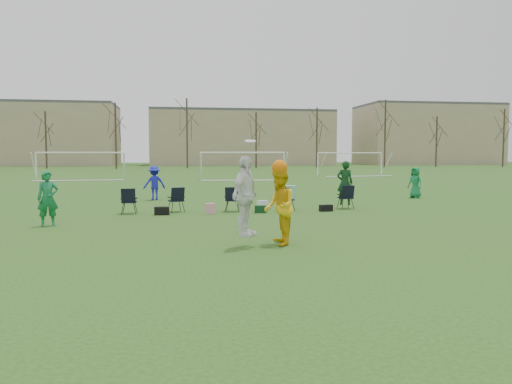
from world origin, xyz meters
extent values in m
plane|color=#284C17|center=(0.00, 0.00, 0.00)|extent=(260.00, 260.00, 0.00)
imported|color=#136F3D|center=(-5.72, 4.84, 0.86)|extent=(0.73, 0.59, 1.73)
imported|color=#191EBD|center=(-2.84, 13.51, 0.83)|extent=(1.21, 0.90, 1.67)
imported|color=#14723E|center=(10.37, 12.55, 0.80)|extent=(0.81, 0.93, 1.60)
imported|color=white|center=(-0.14, 0.34, 1.24)|extent=(1.02, 1.21, 1.94)
imported|color=yellow|center=(0.74, 0.54, 0.94)|extent=(0.75, 0.94, 1.88)
sphere|color=orange|center=(0.74, 0.54, 1.91)|extent=(0.38, 0.38, 0.38)
cylinder|color=white|center=(-0.02, 0.29, 2.55)|extent=(0.27, 0.27, 0.08)
imported|color=#0E3516|center=(5.13, 8.33, 1.06)|extent=(0.74, 0.56, 1.81)
cube|color=black|center=(-2.31, 7.23, 0.15)|extent=(0.56, 0.31, 0.30)
cube|color=pink|center=(-0.51, 7.27, 0.20)|extent=(0.39, 0.29, 0.40)
cube|color=#0E3517|center=(1.41, 7.32, 0.14)|extent=(0.48, 0.33, 0.28)
cube|color=white|center=(1.78, 8.97, 0.16)|extent=(0.46, 0.35, 0.32)
cylinder|color=silver|center=(2.54, 8.83, 0.15)|extent=(0.26, 0.26, 0.30)
cube|color=black|center=(4.04, 7.41, 0.13)|extent=(0.54, 0.35, 0.26)
cube|color=black|center=(-3.53, 7.82, 0.48)|extent=(0.61, 0.61, 0.96)
cube|color=black|center=(-1.78, 8.11, 0.48)|extent=(0.75, 0.75, 0.96)
cube|color=black|center=(0.40, 7.94, 0.48)|extent=(0.70, 0.70, 0.96)
cube|color=black|center=(2.58, 7.97, 0.48)|extent=(0.61, 0.61, 0.96)
cube|color=black|center=(5.13, 8.23, 0.48)|extent=(0.65, 0.65, 0.96)
cylinder|color=white|center=(-13.64, 33.68, 1.20)|extent=(0.12, 0.12, 2.40)
cylinder|color=white|center=(-6.36, 34.32, 1.20)|extent=(0.12, 0.12, 2.40)
cylinder|color=white|center=(-10.00, 34.00, 2.40)|extent=(7.28, 0.76, 0.12)
cylinder|color=white|center=(0.36, 32.25, 1.20)|extent=(0.12, 0.12, 2.40)
cylinder|color=white|center=(7.64, 31.75, 1.20)|extent=(0.12, 0.12, 2.40)
cylinder|color=white|center=(4.00, 32.00, 2.40)|extent=(7.29, 0.63, 0.12)
cylinder|color=white|center=(12.39, 37.49, 1.20)|extent=(0.12, 0.12, 2.40)
cylinder|color=white|center=(19.61, 38.51, 1.20)|extent=(0.12, 0.12, 2.40)
cylinder|color=white|center=(16.00, 38.00, 2.40)|extent=(7.25, 1.13, 0.12)
cylinder|color=#382B21|center=(-22.00, 71.50, 4.50)|extent=(0.28, 0.28, 9.00)
cylinder|color=#382B21|center=(-11.00, 68.50, 5.10)|extent=(0.28, 0.28, 10.20)
cylinder|color=#382B21|center=(0.00, 71.50, 5.70)|extent=(0.28, 0.28, 11.40)
cylinder|color=#382B21|center=(11.00, 68.50, 4.50)|extent=(0.28, 0.28, 9.00)
cylinder|color=#382B21|center=(22.00, 71.50, 5.10)|extent=(0.28, 0.28, 10.20)
cylinder|color=#382B21|center=(33.00, 68.50, 5.70)|extent=(0.28, 0.28, 11.40)
cylinder|color=#382B21|center=(44.00, 71.50, 4.50)|extent=(0.28, 0.28, 9.00)
cylinder|color=#382B21|center=(55.00, 68.50, 5.10)|extent=(0.28, 0.28, 10.20)
cube|color=tan|center=(-35.00, 96.00, 6.00)|extent=(42.00, 16.00, 12.00)
cube|color=tan|center=(12.00, 96.00, 5.50)|extent=(38.00, 16.00, 11.00)
cube|color=tan|center=(55.00, 96.00, 6.50)|extent=(30.00, 16.00, 13.00)
camera|label=1|loc=(-1.75, -11.42, 2.23)|focal=35.00mm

